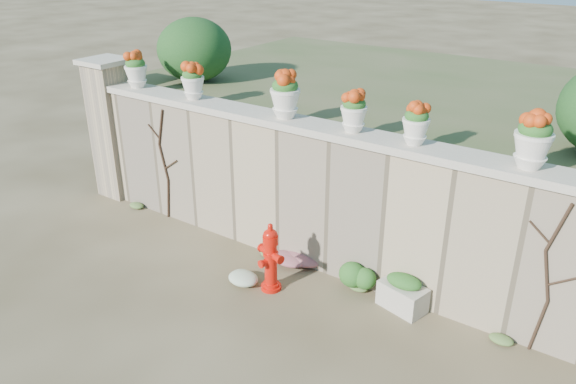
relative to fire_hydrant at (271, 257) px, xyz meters
The scene contains 19 objects.
ground 0.99m from the fire_hydrant, 90.75° to the right, with size 80.00×80.00×0.00m, color #473B23.
stone_wall 1.07m from the fire_hydrant, 90.68° to the left, with size 8.00×0.40×2.00m, color tan.
wall_cap 1.82m from the fire_hydrant, 90.68° to the left, with size 8.10×0.52×0.10m, color beige.
gate_pillar 4.33m from the fire_hydrant, 167.23° to the left, with size 0.72×0.72×2.48m.
raised_fill 4.17m from the fire_hydrant, 90.16° to the left, with size 9.00×6.00×2.00m, color #384C23.
back_shrub_left 4.37m from the fire_hydrant, 146.28° to the left, with size 1.30×1.30×1.10m, color #143814.
vine_left 2.82m from the fire_hydrant, 164.92° to the left, with size 0.60×0.04×1.91m.
vine_right 3.33m from the fire_hydrant, 12.67° to the left, with size 0.60×0.04×1.91m.
fire_hydrant is the anchor object (origin of this frame).
planter_box 1.77m from the fire_hydrant, 20.30° to the left, with size 0.66×0.48×0.49m.
green_shrub 1.16m from the fire_hydrant, 29.78° to the left, with size 0.54×0.48×0.51m, color #1E5119.
magenta_clump 0.81m from the fire_hydrant, 102.16° to the left, with size 0.80×0.54×0.21m, color #C92872.
white_flowers 0.54m from the fire_hydrant, 168.43° to the right, with size 0.56×0.45×0.20m, color white.
urn_pot_0 3.99m from the fire_hydrant, 164.42° to the left, with size 0.36×0.36×0.57m.
urn_pot_1 2.99m from the fire_hydrant, 156.06° to the left, with size 0.35×0.35×0.55m.
urn_pot_2 2.18m from the fire_hydrant, 114.05° to the left, with size 0.41×0.41×0.64m.
urn_pot_3 2.18m from the fire_hydrant, 56.21° to the left, with size 0.34×0.34×0.53m.
urn_pot_4 2.54m from the fire_hydrant, 32.84° to the left, with size 0.33×0.33×0.51m.
urn_pot_5 3.50m from the fire_hydrant, 18.80° to the left, with size 0.40×0.40×0.63m.
Camera 1 is at (3.85, -4.26, 4.37)m, focal length 35.00 mm.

